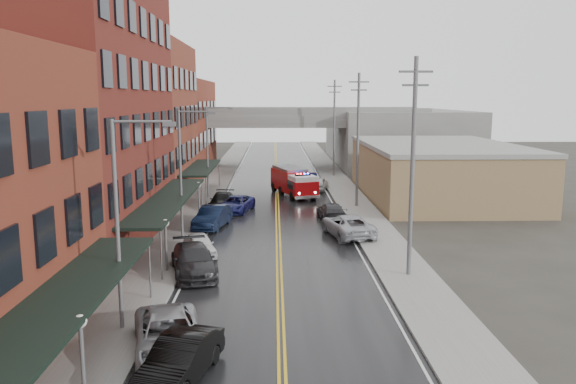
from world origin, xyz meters
name	(u,v)px	position (x,y,z in m)	size (l,w,h in m)	color
road	(278,219)	(0.00, 30.00, 0.01)	(11.00, 160.00, 0.02)	black
sidewalk_left	(188,219)	(-7.30, 30.00, 0.07)	(3.00, 160.00, 0.15)	slate
sidewalk_right	(366,218)	(7.30, 30.00, 0.07)	(3.00, 160.00, 0.15)	slate
curb_left	(209,219)	(-5.65, 30.00, 0.07)	(0.30, 160.00, 0.15)	gray
curb_right	(346,218)	(5.65, 30.00, 0.07)	(0.30, 160.00, 0.15)	gray
brick_building_b	(78,111)	(-13.30, 23.00, 9.00)	(9.00, 20.00, 18.00)	#541816
brick_building_c	(141,122)	(-13.30, 40.50, 7.50)	(9.00, 15.00, 15.00)	maroon
brick_building_far	(173,128)	(-13.30, 58.00, 6.00)	(9.00, 20.00, 12.00)	maroon
tan_building	(438,172)	(16.00, 40.00, 2.50)	(14.00, 22.00, 5.00)	#90704D
right_far_block	(394,136)	(18.00, 70.00, 4.00)	(18.00, 30.00, 8.00)	slate
awning_0	(68,297)	(-7.49, 4.00, 2.99)	(2.60, 16.00, 3.09)	black
awning_1	(169,199)	(-7.49, 23.00, 2.99)	(2.60, 18.00, 3.09)	black
awning_2	(201,168)	(-7.49, 40.50, 2.99)	(2.60, 13.00, 3.09)	black
globe_lamp_0	(81,339)	(-6.40, 2.00, 2.31)	(0.44, 0.44, 3.12)	#59595B
globe_lamp_1	(166,233)	(-6.40, 16.00, 2.31)	(0.44, 0.44, 3.12)	#59595B
globe_lamp_2	(199,192)	(-6.40, 30.00, 2.31)	(0.44, 0.44, 3.12)	#59595B
street_lamp_0	(122,212)	(-6.55, 8.00, 5.19)	(2.64, 0.22, 9.00)	#59595B
street_lamp_1	(184,166)	(-6.55, 24.00, 5.19)	(2.64, 0.22, 9.00)	#59595B
street_lamp_2	(210,146)	(-6.55, 40.00, 5.19)	(2.64, 0.22, 9.00)	#59595B
utility_pole_0	(412,164)	(7.20, 15.00, 6.31)	(1.80, 0.24, 12.00)	#59595B
utility_pole_1	(358,138)	(7.20, 35.00, 6.31)	(1.80, 0.24, 12.00)	#59595B
utility_pole_2	(334,126)	(7.20, 55.00, 6.31)	(1.80, 0.24, 12.00)	#59595B
overpass	(276,126)	(0.00, 62.00, 5.99)	(40.00, 10.00, 7.50)	slate
fire_truck	(294,181)	(1.69, 41.09, 1.52)	(4.82, 8.04, 2.80)	#9A070A
parked_car_left_1	(180,359)	(-3.60, 3.65, 0.77)	(1.64, 4.70, 1.55)	black
parked_car_left_2	(169,334)	(-4.40, 5.80, 0.77)	(2.55, 5.52, 1.54)	gray
parked_car_left_3	(194,260)	(-4.83, 15.70, 0.81)	(2.28, 5.60, 1.62)	black
parked_car_left_4	(200,245)	(-5.00, 19.60, 0.68)	(1.61, 4.01, 1.37)	silver
parked_car_left_5	(213,217)	(-5.00, 27.20, 0.83)	(1.77, 5.06, 1.67)	black
parked_car_left_6	(236,204)	(-3.60, 33.20, 0.69)	(2.31, 5.00, 1.39)	#14174E
parked_car_left_7	(222,201)	(-5.00, 34.80, 0.70)	(1.97, 4.84, 1.40)	black
parked_car_right_0	(348,225)	(5.00, 24.28, 0.80)	(2.65, 5.76, 1.60)	#A5A7AD
parked_car_right_1	(331,211)	(4.38, 29.80, 0.69)	(1.94, 4.76, 1.38)	#262629
parked_car_right_2	(319,184)	(4.49, 44.50, 0.74)	(1.74, 4.32, 1.47)	silver
parked_car_right_3	(308,179)	(3.60, 47.80, 0.77)	(1.63, 4.68, 1.54)	black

